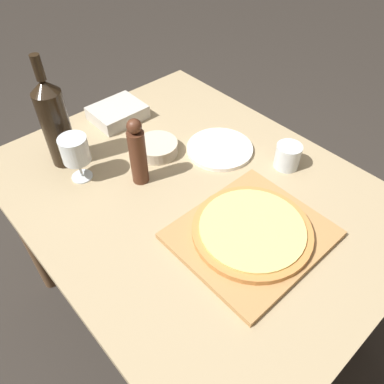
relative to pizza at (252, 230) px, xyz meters
name	(u,v)px	position (x,y,z in m)	size (l,w,h in m)	color
ground_plane	(192,308)	(0.01, 0.25, -0.80)	(12.00, 12.00, 0.00)	#2D2823
dining_table	(192,211)	(0.01, 0.25, -0.13)	(0.95, 1.23, 0.77)	#9E8966
cutting_board	(251,235)	(0.00, 0.00, -0.02)	(0.40, 0.35, 0.02)	#A87A47
pizza	(252,230)	(0.00, 0.00, 0.00)	(0.33, 0.33, 0.02)	#BC7A3D
wine_bottle	(55,122)	(-0.22, 0.64, 0.12)	(0.09, 0.09, 0.37)	black
pepper_mill	(138,153)	(-0.09, 0.39, 0.08)	(0.05, 0.05, 0.23)	#4C2819
wine_glass	(75,151)	(-0.22, 0.53, 0.08)	(0.09, 0.09, 0.15)	silver
small_bowl	(157,148)	(0.04, 0.46, -0.01)	(0.14, 0.14, 0.04)	beige
drinking_tumbler	(288,156)	(0.31, 0.12, 0.01)	(0.08, 0.08, 0.08)	silver
dinner_plate	(220,149)	(0.20, 0.33, -0.02)	(0.23, 0.23, 0.01)	silver
food_container	(118,113)	(0.05, 0.73, 0.00)	(0.19, 0.16, 0.05)	#BCB7AD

